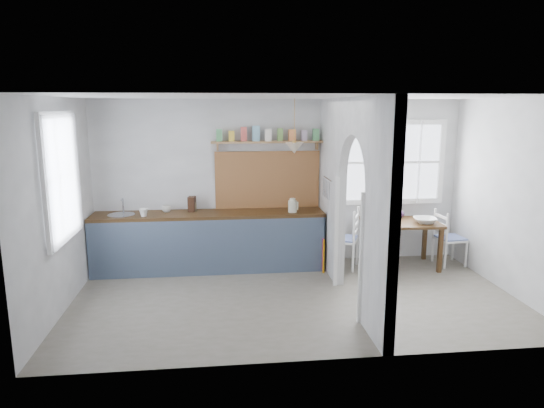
{
  "coord_description": "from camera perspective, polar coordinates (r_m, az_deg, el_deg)",
  "views": [
    {
      "loc": [
        -0.98,
        -5.95,
        2.49
      ],
      "look_at": [
        -0.26,
        0.41,
        1.19
      ],
      "focal_mm": 32.0,
      "sensor_mm": 36.0,
      "label": 1
    }
  ],
  "objects": [
    {
      "name": "jar",
      "position": [
        7.56,
        -9.2,
        -0.3
      ],
      "size": [
        0.11,
        0.11,
        0.14
      ],
      "primitive_type": "cylinder",
      "rotation": [
        0.0,
        0.0,
        -0.25
      ],
      "color": "#706248",
      "rests_on": "counter"
    },
    {
      "name": "sink",
      "position": [
        7.57,
        -17.32,
        -1.29
      ],
      "size": [
        0.4,
        0.4,
        0.02
      ],
      "primitive_type": "cylinder",
      "color": "#ABAFB9",
      "rests_on": "counter"
    },
    {
      "name": "floor",
      "position": [
        6.52,
        2.76,
        -11.0
      ],
      "size": [
        5.8,
        3.2,
        0.01
      ],
      "primitive_type": "cube",
      "color": "gray",
      "rests_on": "ground"
    },
    {
      "name": "mug_b",
      "position": [
        7.55,
        -12.31,
        -0.57
      ],
      "size": [
        0.15,
        0.15,
        0.11
      ],
      "primitive_type": "imported",
      "rotation": [
        0.0,
        0.0,
        0.11
      ],
      "color": "silver",
      "rests_on": "counter"
    },
    {
      "name": "pendant_lamp",
      "position": [
        7.22,
        2.63,
        6.59
      ],
      "size": [
        0.26,
        0.26,
        0.16
      ],
      "primitive_type": "cone",
      "color": "#F3E4CB",
      "rests_on": "ceiling"
    },
    {
      "name": "towel_magenta",
      "position": [
        7.44,
        6.01,
        -5.93
      ],
      "size": [
        0.02,
        0.03,
        0.51
      ],
      "primitive_type": "cube",
      "color": "#C51475",
      "rests_on": "counter"
    },
    {
      "name": "backsplash",
      "position": [
        7.65,
        -0.53,
        2.88
      ],
      "size": [
        1.65,
        0.03,
        0.9
      ],
      "primitive_type": "cube",
      "color": "#9B5F34",
      "rests_on": "walls"
    },
    {
      "name": "nook_window",
      "position": [
        8.06,
        13.86,
        4.77
      ],
      "size": [
        1.76,
        0.1,
        1.3
      ],
      "primitive_type": null,
      "color": "white",
      "rests_on": "walls"
    },
    {
      "name": "kitchen_window",
      "position": [
        6.3,
        -23.84,
        2.81
      ],
      "size": [
        0.1,
        1.16,
        1.5
      ],
      "primitive_type": null,
      "color": "white",
      "rests_on": "walls"
    },
    {
      "name": "counter",
      "position": [
        7.56,
        -7.34,
        -4.26
      ],
      "size": [
        3.5,
        0.6,
        0.9
      ],
      "color": "#472C19",
      "rests_on": "floor"
    },
    {
      "name": "chair_left",
      "position": [
        7.64,
        8.34,
        -3.98
      ],
      "size": [
        0.57,
        0.57,
        0.95
      ],
      "primitive_type": null,
      "rotation": [
        0.0,
        0.0,
        -2.0
      ],
      "color": "white",
      "rests_on": "floor"
    },
    {
      "name": "vase",
      "position": [
        8.05,
        14.72,
        -0.95
      ],
      "size": [
        0.22,
        0.22,
        0.18
      ],
      "primitive_type": "imported",
      "rotation": [
        0.0,
        0.0,
        0.4
      ],
      "color": "#4C2D58",
      "rests_on": "dining_table"
    },
    {
      "name": "shelf",
      "position": [
        7.5,
        -0.47,
        7.76
      ],
      "size": [
        1.75,
        0.2,
        0.21
      ],
      "color": "#97673D",
      "rests_on": "walls"
    },
    {
      "name": "partition",
      "position": [
        6.32,
        9.08,
        1.85
      ],
      "size": [
        0.12,
        3.2,
        2.6
      ],
      "color": "silver",
      "rests_on": "floor"
    },
    {
      "name": "chair_right",
      "position": [
        8.21,
        20.22,
        -3.73
      ],
      "size": [
        0.44,
        0.44,
        0.88
      ],
      "primitive_type": null,
      "rotation": [
        0.0,
        0.0,
        1.67
      ],
      "color": "white",
      "rests_on": "floor"
    },
    {
      "name": "utensil_rail",
      "position": [
        7.11,
        6.59,
        2.96
      ],
      "size": [
        0.02,
        0.5,
        0.02
      ],
      "primitive_type": "cylinder",
      "rotation": [
        1.57,
        0.0,
        0.0
      ],
      "color": "#ABAFB9",
      "rests_on": "partition"
    },
    {
      "name": "plate",
      "position": [
        7.62,
        12.32,
        -2.15
      ],
      "size": [
        0.18,
        0.18,
        0.01
      ],
      "primitive_type": "cylinder",
      "rotation": [
        0.0,
        0.0,
        0.11
      ],
      "color": "#3B2E2B",
      "rests_on": "dining_table"
    },
    {
      "name": "kettle",
      "position": [
        7.39,
        2.42,
        -0.16
      ],
      "size": [
        0.22,
        0.2,
        0.21
      ],
      "primitive_type": null,
      "rotation": [
        0.0,
        0.0,
        -0.43
      ],
      "color": "beige",
      "rests_on": "counter"
    },
    {
      "name": "bowl",
      "position": [
        7.8,
        17.56,
        -1.85
      ],
      "size": [
        0.39,
        0.39,
        0.08
      ],
      "primitive_type": "imported",
      "rotation": [
        0.0,
        0.0,
        -0.14
      ],
      "color": "white",
      "rests_on": "dining_table"
    },
    {
      "name": "table_cup",
      "position": [
        7.64,
        13.7,
        -1.86
      ],
      "size": [
        0.11,
        0.11,
        0.09
      ],
      "primitive_type": "imported",
      "rotation": [
        0.0,
        0.0,
        0.1
      ],
      "color": "#487249",
      "rests_on": "dining_table"
    },
    {
      "name": "mug_a",
      "position": [
        7.34,
        -14.87,
        -0.97
      ],
      "size": [
        0.16,
        0.16,
        0.12
      ],
      "primitive_type": "imported",
      "rotation": [
        0.0,
        0.0,
        0.28
      ],
      "color": "silver",
      "rests_on": "counter"
    },
    {
      "name": "towel_orange",
      "position": [
        7.41,
        6.08,
        -6.22
      ],
      "size": [
        0.02,
        0.03,
        0.55
      ],
      "primitive_type": "cube",
      "color": "orange",
      "rests_on": "counter"
    },
    {
      "name": "knife_block",
      "position": [
        7.54,
        -9.41,
        0.01
      ],
      "size": [
        0.13,
        0.16,
        0.23
      ],
      "primitive_type": "cube",
      "rotation": [
        0.0,
        0.0,
        -0.17
      ],
      "color": "black",
      "rests_on": "counter"
    },
    {
      "name": "dining_table",
      "position": [
        7.91,
        14.79,
        -4.55
      ],
      "size": [
        1.21,
        0.84,
        0.73
      ],
      "primitive_type": null,
      "rotation": [
        0.0,
        0.0,
        -0.06
      ],
      "color": "#472C19",
      "rests_on": "floor"
    },
    {
      "name": "walls",
      "position": [
        6.15,
        2.87,
        0.27
      ],
      "size": [
        5.81,
        3.21,
        2.6
      ],
      "color": "silver",
      "rests_on": "floor"
    },
    {
      "name": "ceiling",
      "position": [
        6.03,
        3.0,
        12.48
      ],
      "size": [
        5.8,
        3.2,
        0.01
      ],
      "primitive_type": "cube",
      "color": "silver",
      "rests_on": "walls"
    }
  ]
}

